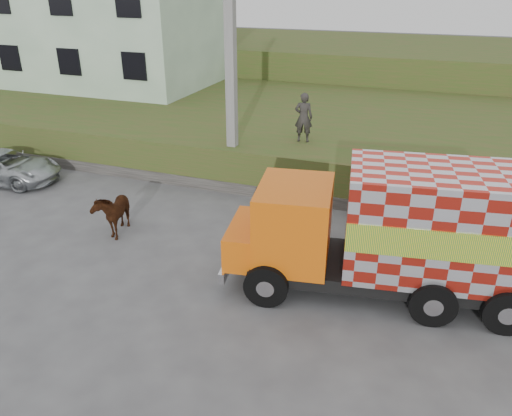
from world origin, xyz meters
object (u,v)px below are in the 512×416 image
at_px(pedestrian, 304,117).
at_px(utility_pole, 231,68).
at_px(suv, 4,167).
at_px(cargo_truck, 399,231).
at_px(cow, 113,211).

bearing_deg(pedestrian, utility_pole, 23.16).
relative_size(utility_pole, suv, 2.01).
relative_size(cargo_truck, pedestrian, 4.25).
relative_size(cargo_truck, cow, 4.62).
relative_size(suv, pedestrian, 2.36).
bearing_deg(suv, cargo_truck, -106.10).
bearing_deg(pedestrian, cargo_truck, 114.43).
bearing_deg(suv, pedestrian, -76.50).
bearing_deg(cargo_truck, utility_pole, 132.79).
distance_m(utility_pole, cow, 5.82).
xyz_separation_m(utility_pole, suv, (-7.84, -2.36, -3.52)).
height_order(suv, pedestrian, pedestrian).
bearing_deg(suv, utility_pole, -79.93).
bearing_deg(cow, suv, 146.60).
relative_size(utility_pole, pedestrian, 4.74).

